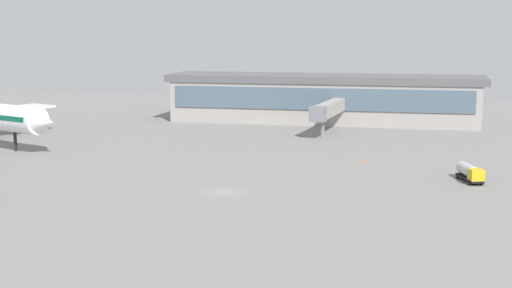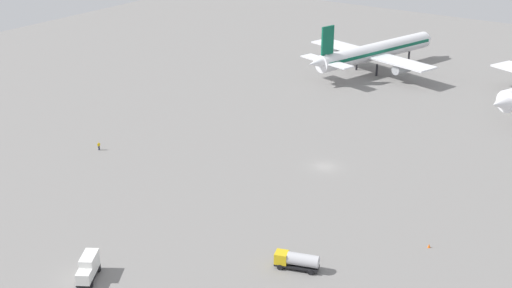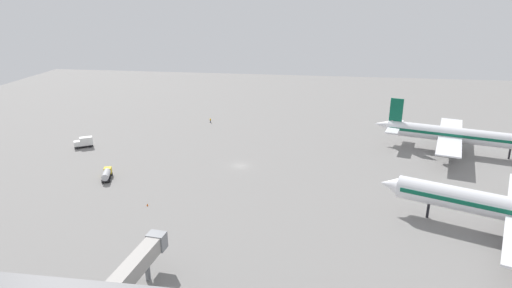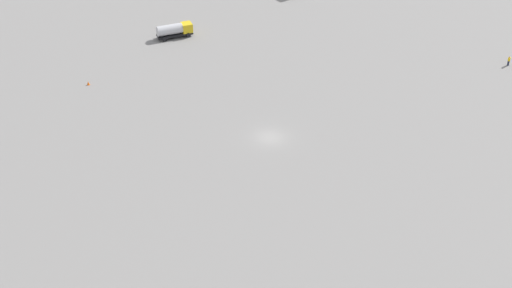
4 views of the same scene
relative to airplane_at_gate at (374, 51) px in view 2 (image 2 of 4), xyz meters
The scene contains 6 objects.
ground 66.78m from the airplane_at_gate, 161.95° to the right, with size 288.00×288.00×0.00m, color gray.
airplane_at_gate is the anchor object (origin of this frame).
fuel_truck 102.60m from the airplane_at_gate, 160.17° to the right, with size 3.76×6.58×2.50m.
catering_truck 115.65m from the airplane_at_gate, behind, with size 5.77×4.53×3.30m.
ground_crew_worker 84.62m from the airplane_at_gate, 165.90° to the left, with size 0.56×0.48×1.67m.
safety_cone_near_gate 93.61m from the airplane_at_gate, 149.07° to the right, with size 0.44×0.44×0.60m, color #EA590C.
Camera 2 is at (-106.01, -57.53, 54.19)m, focal length 48.75 mm.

